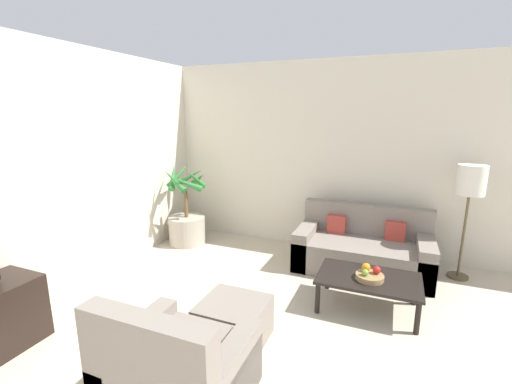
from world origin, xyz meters
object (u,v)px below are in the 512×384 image
potted_palm (187,220)px  orange_fruit (366,267)px  sofa_loveseat (362,249)px  apple_green (365,272)px  fruit_bowl (370,277)px  armchair (177,370)px  ottoman (234,321)px  coffee_table (368,281)px  apple_red (377,270)px  floor_lamp (470,185)px

potted_palm → orange_fruit: 2.83m
sofa_loveseat → apple_green: sofa_loveseat is taller
fruit_bowl → armchair: bearing=-123.4°
apple_green → armchair: 1.97m
fruit_bowl → ottoman: size_ratio=0.49×
ottoman → coffee_table: bearing=43.1°
coffee_table → apple_green: bearing=-109.4°
coffee_table → apple_red: (0.07, -0.01, 0.13)m
potted_palm → sofa_loveseat: (2.59, 0.10, -0.12)m
apple_red → coffee_table: bearing=175.8°
potted_palm → armchair: 3.07m
coffee_table → ottoman: (-1.04, -0.98, -0.13)m
coffee_table → sofa_loveseat: bearing=98.7°
potted_palm → sofa_loveseat: size_ratio=0.76×
fruit_bowl → apple_red: (0.06, 0.04, 0.07)m
orange_fruit → ottoman: orange_fruit is taller
sofa_loveseat → orange_fruit: 0.97m
coffee_table → fruit_bowl: size_ratio=3.65×
sofa_loveseat → apple_red: sofa_loveseat is taller
potted_palm → armchair: bearing=-57.8°
apple_green → floor_lamp: bearing=50.9°
fruit_bowl → armchair: 2.02m
floor_lamp → armchair: floor_lamp is taller
apple_green → orange_fruit: (-0.00, 0.11, 0.01)m
fruit_bowl → apple_red: bearing=36.5°
apple_red → armchair: bearing=-124.1°
sofa_loveseat → apple_green: 1.07m
apple_red → armchair: 2.10m
orange_fruit → coffee_table: bearing=-23.2°
sofa_loveseat → apple_red: (0.22, -0.96, 0.18)m
apple_red → orange_fruit: bearing=169.3°
potted_palm → apple_green: (2.70, -0.95, 0.06)m
apple_red → armchair: (-1.17, -1.73, -0.18)m
ottoman → sofa_loveseat: bearing=65.1°
potted_palm → coffee_table: size_ratio=1.25×
sofa_loveseat → orange_fruit: bearing=-83.2°
coffee_table → armchair: bearing=-122.4°
floor_lamp → orange_fruit: 1.68m
ottoman → apple_green: bearing=41.2°
sofa_loveseat → coffee_table: 0.97m
apple_green → armchair: size_ratio=0.07×
apple_green → orange_fruit: 0.11m
coffee_table → apple_red: apple_red is taller
sofa_loveseat → ottoman: 2.13m
coffee_table → apple_green: apple_green is taller
fruit_bowl → ottoman: 1.42m
sofa_loveseat → floor_lamp: floor_lamp is taller
apple_red → sofa_loveseat: bearing=102.7°
ottoman → armchair: bearing=-94.4°
orange_fruit → fruit_bowl: bearing=-55.1°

